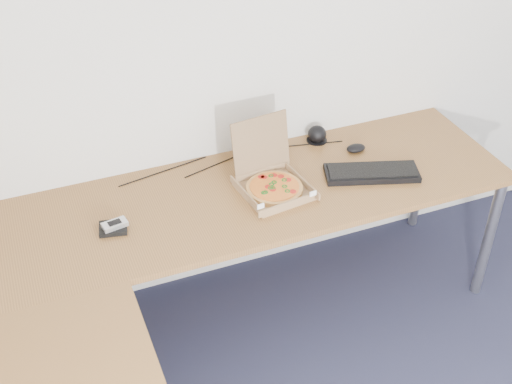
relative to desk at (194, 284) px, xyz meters
name	(u,v)px	position (x,y,z in m)	size (l,w,h in m)	color
desk	(194,284)	(0.00, 0.00, 0.00)	(2.50, 2.20, 0.73)	brown
pizza_box	(273,184)	(0.49, 0.41, 0.06)	(0.28, 0.32, 0.28)	#99754E
drinking_glass	(253,158)	(0.48, 0.60, 0.08)	(0.06, 0.06, 0.11)	white
keyboard	(372,173)	(0.95, 0.34, 0.04)	(0.42, 0.15, 0.03)	black
mouse	(356,148)	(0.99, 0.55, 0.05)	(0.09, 0.06, 0.03)	black
wallet	(113,228)	(-0.22, 0.39, 0.04)	(0.11, 0.09, 0.02)	black
phone	(115,224)	(-0.21, 0.39, 0.06)	(0.10, 0.05, 0.02)	#B2B5BA
dome_speaker	(317,133)	(0.85, 0.71, 0.07)	(0.10, 0.10, 0.09)	black
cable_bundle	(228,159)	(0.39, 0.71, 0.03)	(0.53, 0.04, 0.01)	black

